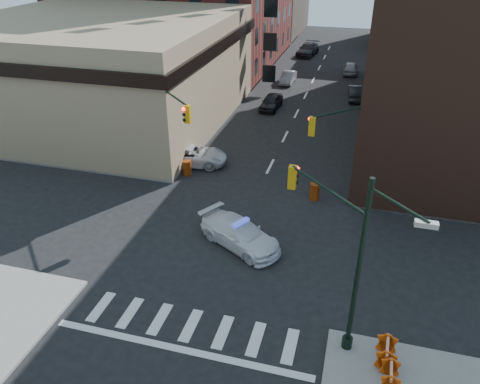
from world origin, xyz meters
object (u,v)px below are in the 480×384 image
Objects in this scene: parked_car_enear at (356,92)px; barrel_road at (314,191)px; pickup at (192,155)px; pedestrian_b at (126,152)px; barricade_nw_a at (170,166)px; pedestrian_a at (178,156)px; police_car at (240,234)px; parked_car_wnear at (271,102)px; parked_car_wfar at (288,77)px; barricade_se_a at (386,352)px; barrel_bank at (187,168)px.

parked_car_enear is 3.96× the size of barrel_road.
pickup is 1.19× the size of parked_car_enear.
pedestrian_b is 1.21× the size of barricade_nw_a.
pedestrian_a reaches higher than pickup.
police_car is 3.21× the size of pedestrian_b.
police_car is 3.89× the size of barricade_nw_a.
barricade_nw_a is (-12.01, -21.22, -0.09)m from parked_car_enear.
parked_car_wnear is at bearing 72.59° from barricade_nw_a.
pedestrian_b is at bearing 173.42° from barrel_road.
police_car is 10.76m from pedestrian_a.
pickup reaches higher than barricade_nw_a.
parked_car_wnear is 0.93× the size of parked_car_enear.
parked_car_wfar is 0.89× the size of parked_car_enear.
police_car is 32.52m from parked_car_wfar.
barrel_road is (-1.44, -22.13, -0.17)m from parked_car_enear.
barricade_se_a is at bearing 89.70° from parked_car_enear.
police_car is at bearing -155.39° from pickup.
barricade_nw_a is at bearing 175.09° from barrel_road.
barricade_se_a is (14.85, -14.55, -0.40)m from pedestrian_a.
barricade_nw_a is at bearing 75.22° from police_car.
police_car is at bearing -47.62° from barricade_nw_a.
barrel_bank is at bearing -40.68° from pedestrian_a.
parked_car_enear is at bearing 86.29° from barrel_road.
pedestrian_a is at bearing -100.88° from parked_car_wnear.
barricade_se_a is (7.87, -6.37, -0.13)m from police_car.
pickup is at bearing 1.44° from pedestrian_b.
parked_car_wfar is 3.59× the size of barrel_bank.
parked_car_enear is 3.60× the size of barricade_se_a.
barricade_nw_a is (-1.28, -0.16, 0.09)m from barrel_bank.
pickup is 1.34× the size of parked_car_wfar.
parked_car_enear is 24.38m from barricade_nw_a.
pedestrian_a is at bearing 140.07° from barrel_bank.
barrel_road is 10.62m from barricade_nw_a.
barrel_bank is 19.49m from barricade_se_a.
parked_car_wnear is 9.57m from parked_car_enear.
pedestrian_b reaches higher than police_car.
barrel_bank is at bearing -18.99° from pedestrian_b.
police_car is at bearing -50.29° from pedestrian_a.
pedestrian_b reaches higher than pickup.
pickup reaches higher than parked_car_wnear.
pedestrian_a is 1.40× the size of barricade_se_a.
parked_car_wnear is 3.69× the size of barrel_road.
barricade_nw_a is at bearing -97.99° from parked_car_wfar.
police_car is 0.97× the size of pickup.
pickup is at bearing 163.58° from barrel_road.
pedestrian_b reaches higher than barrel_road.
pedestrian_b is (-15.79, -20.47, 0.22)m from parked_car_enear.
pedestrian_a is 20.79m from barricade_se_a.
pickup is at bearing 45.24° from barricade_se_a.
parked_car_enear reaches higher than parked_car_wfar.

